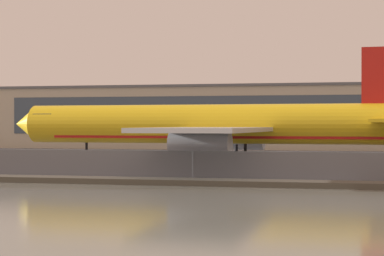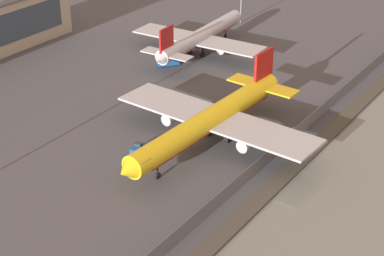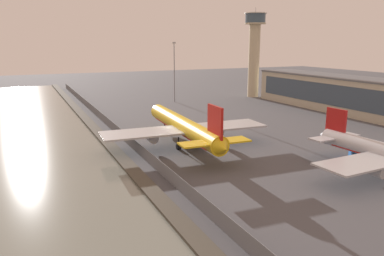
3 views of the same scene
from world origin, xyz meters
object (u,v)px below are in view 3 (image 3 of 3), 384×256
object	(u,v)px
baggage_tug	(198,131)
ops_van	(355,155)
cargo_jet_yellow	(184,127)
control_tower	(254,47)
apron_light_mast_apron_east	(174,69)

from	to	relation	value
baggage_tug	ops_van	xyz separation A→B (m)	(37.03, 20.54, 0.47)
cargo_jet_yellow	control_tower	xyz separation A→B (m)	(-67.75, 65.63, 18.36)
apron_light_mast_apron_east	baggage_tug	bearing A→B (deg)	-15.53
baggage_tug	ops_van	size ratio (longest dim) A/B	0.65
control_tower	apron_light_mast_apron_east	bearing A→B (deg)	-90.27
control_tower	ops_van	bearing A→B (deg)	-20.89
cargo_jet_yellow	control_tower	bearing A→B (deg)	135.91
ops_van	apron_light_mast_apron_east	xyz separation A→B (m)	(-94.39, -4.60, 12.89)
baggage_tug	apron_light_mast_apron_east	distance (m)	61.01
ops_van	apron_light_mast_apron_east	distance (m)	95.37
ops_van	cargo_jet_yellow	bearing A→B (deg)	-131.71
cargo_jet_yellow	apron_light_mast_apron_east	size ratio (longest dim) A/B	1.86
cargo_jet_yellow	ops_van	size ratio (longest dim) A/B	8.88
baggage_tug	apron_light_mast_apron_east	xyz separation A→B (m)	(-57.36, 15.94, 13.36)
baggage_tug	apron_light_mast_apron_east	bearing A→B (deg)	164.47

